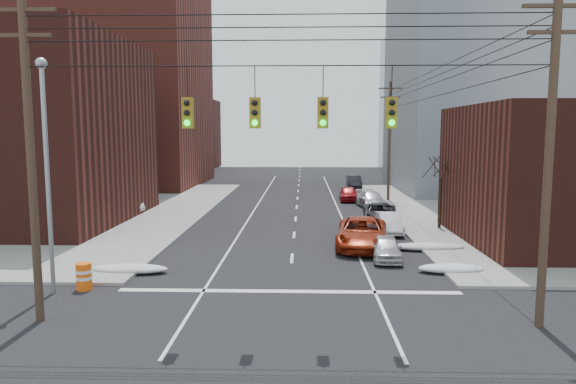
# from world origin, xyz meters

# --- Properties ---
(ground) EXTENTS (160.00, 160.00, 0.00)m
(ground) POSITION_xyz_m (0.00, 0.00, 0.00)
(ground) COLOR black
(ground) RESTS_ON ground
(building_brick_tall) EXTENTS (24.00, 20.00, 30.00)m
(building_brick_tall) POSITION_xyz_m (-24.00, 48.00, 15.00)
(building_brick_tall) COLOR maroon
(building_brick_tall) RESTS_ON ground
(building_brick_far) EXTENTS (22.00, 18.00, 12.00)m
(building_brick_far) POSITION_xyz_m (-26.00, 74.00, 6.00)
(building_brick_far) COLOR #451B14
(building_brick_far) RESTS_ON ground
(building_office) EXTENTS (22.00, 20.00, 25.00)m
(building_office) POSITION_xyz_m (22.00, 44.00, 12.50)
(building_office) COLOR gray
(building_office) RESTS_ON ground
(building_glass) EXTENTS (20.00, 18.00, 22.00)m
(building_glass) POSITION_xyz_m (24.00, 70.00, 11.00)
(building_glass) COLOR gray
(building_glass) RESTS_ON ground
(utility_pole_left) EXTENTS (2.20, 0.28, 11.00)m
(utility_pole_left) POSITION_xyz_m (-8.50, 3.00, 5.78)
(utility_pole_left) COLOR #473323
(utility_pole_left) RESTS_ON ground
(utility_pole_right) EXTENTS (2.20, 0.28, 11.00)m
(utility_pole_right) POSITION_xyz_m (8.50, 3.00, 5.78)
(utility_pole_right) COLOR #473323
(utility_pole_right) RESTS_ON ground
(utility_pole_far) EXTENTS (2.20, 0.28, 11.00)m
(utility_pole_far) POSITION_xyz_m (8.50, 34.00, 5.78)
(utility_pole_far) COLOR #473323
(utility_pole_far) RESTS_ON ground
(traffic_signals) EXTENTS (17.00, 0.42, 2.02)m
(traffic_signals) POSITION_xyz_m (0.10, 2.97, 7.17)
(traffic_signals) COLOR black
(traffic_signals) RESTS_ON ground
(street_light) EXTENTS (0.44, 0.44, 9.32)m
(street_light) POSITION_xyz_m (-9.50, 6.00, 5.54)
(street_light) COLOR gray
(street_light) RESTS_ON ground
(bare_tree) EXTENTS (2.09, 2.20, 4.93)m
(bare_tree) POSITION_xyz_m (9.59, 20.00, 2.32)
(bare_tree) COLOR black
(bare_tree) RESTS_ON ground
(snow_nw) EXTENTS (3.50, 1.08, 0.42)m
(snow_nw) POSITION_xyz_m (-7.40, 9.00, 0.21)
(snow_nw) COLOR silver
(snow_nw) RESTS_ON ground
(snow_ne) EXTENTS (3.00, 1.08, 0.42)m
(snow_ne) POSITION_xyz_m (7.40, 9.50, 0.21)
(snow_ne) COLOR silver
(snow_ne) RESTS_ON ground
(snow_east_far) EXTENTS (4.00, 1.08, 0.42)m
(snow_east_far) POSITION_xyz_m (7.40, 14.00, 0.21)
(snow_east_far) COLOR silver
(snow_east_far) RESTS_ON ground
(red_pickup) EXTENTS (3.48, 6.29, 1.67)m
(red_pickup) POSITION_xyz_m (3.89, 14.61, 0.83)
(red_pickup) COLOR maroon
(red_pickup) RESTS_ON ground
(parked_car_a) EXTENTS (1.67, 3.67, 1.22)m
(parked_car_a) POSITION_xyz_m (4.80, 11.91, 0.61)
(parked_car_a) COLOR silver
(parked_car_a) RESTS_ON ground
(parked_car_b) EXTENTS (1.43, 3.94, 1.29)m
(parked_car_b) POSITION_xyz_m (6.13, 18.82, 0.64)
(parked_car_b) COLOR white
(parked_car_b) RESTS_ON ground
(parked_car_c) EXTENTS (2.93, 5.37, 1.43)m
(parked_car_c) POSITION_xyz_m (6.03, 22.21, 0.71)
(parked_car_c) COLOR black
(parked_car_c) RESTS_ON ground
(parked_car_d) EXTENTS (2.58, 5.01, 1.39)m
(parked_car_d) POSITION_xyz_m (6.40, 29.81, 0.70)
(parked_car_d) COLOR silver
(parked_car_d) RESTS_ON ground
(parked_car_e) EXTENTS (1.77, 4.08, 1.37)m
(parked_car_e) POSITION_xyz_m (4.80, 34.08, 0.69)
(parked_car_e) COLOR maroon
(parked_car_e) RESTS_ON ground
(parked_car_f) EXTENTS (1.56, 4.38, 1.44)m
(parked_car_f) POSITION_xyz_m (6.40, 45.11, 0.72)
(parked_car_f) COLOR black
(parked_car_f) RESTS_ON ground
(lot_car_a) EXTENTS (4.64, 2.54, 1.45)m
(lot_car_a) POSITION_xyz_m (-14.13, 25.41, 0.88)
(lot_car_a) COLOR silver
(lot_car_a) RESTS_ON sidewalk_nw
(lot_car_b) EXTENTS (5.74, 3.22, 1.52)m
(lot_car_b) POSITION_xyz_m (-15.37, 30.49, 0.91)
(lot_car_b) COLOR #B5B5BA
(lot_car_b) RESTS_ON sidewalk_nw
(lot_car_c) EXTENTS (5.30, 2.44, 1.50)m
(lot_car_c) POSITION_xyz_m (-17.80, 25.34, 0.90)
(lot_car_c) COLOR black
(lot_car_c) RESTS_ON sidewalk_nw
(lot_car_d) EXTENTS (3.74, 1.86, 1.22)m
(lot_car_d) POSITION_xyz_m (-18.18, 25.34, 0.76)
(lot_car_d) COLOR #BABABF
(lot_car_d) RESTS_ON sidewalk_nw
(construction_barrel) EXTENTS (0.71, 0.71, 1.11)m
(construction_barrel) POSITION_xyz_m (-8.46, 6.50, 0.57)
(construction_barrel) COLOR #FF590D
(construction_barrel) RESTS_ON ground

